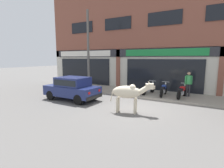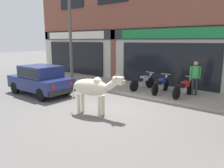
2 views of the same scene
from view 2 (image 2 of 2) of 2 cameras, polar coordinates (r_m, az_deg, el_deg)
The scene contains 10 objects.
ground_plane at distance 8.71m, azimuth -1.16°, elevation -6.60°, with size 90.00×90.00×0.00m, color #605E5B.
sidewalk at distance 11.63m, azimuth 10.61°, elevation -1.82°, with size 19.00×2.94×0.14m, color gray.
shop_building at distance 12.99m, azimuth 15.21°, elevation 18.43°, with size 23.00×1.40×9.17m.
cow at distance 7.87m, azimuth -5.01°, elevation -1.00°, with size 2.10×0.92×1.61m.
car_1 at distance 11.44m, azimuth -18.21°, elevation 1.37°, with size 3.63×1.63×1.46m.
motorcycle_0 at distance 11.49m, azimuth 7.94°, elevation 0.44°, with size 0.60×1.80×0.88m.
motorcycle_1 at distance 10.91m, azimuth 12.59°, elevation -0.30°, with size 0.52×1.81×0.88m.
motorcycle_2 at distance 10.45m, azimuth 18.18°, elevation -1.11°, with size 0.53×1.81×0.88m.
pedestrian at distance 10.82m, azimuth 20.90°, elevation 2.34°, with size 0.42×0.32×1.60m.
utility_pole at distance 13.64m, azimuth -10.85°, elevation 13.23°, with size 0.18×0.18×6.07m, color #595651.
Camera 2 is at (5.36, -6.31, 2.68)m, focal length 35.00 mm.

